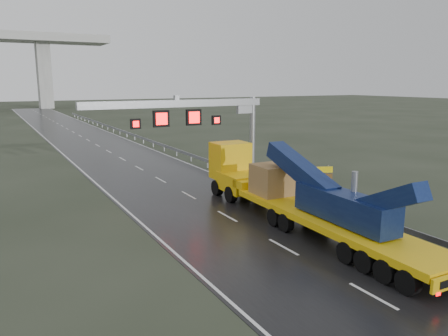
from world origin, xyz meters
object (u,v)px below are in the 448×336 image
heavy_haul_truck (284,190)px  striped_barrier (280,183)px  sign_gantry (202,118)px  exit_sign_pair (322,177)px

heavy_haul_truck → striped_barrier: 7.32m
sign_gantry → exit_sign_pair: bearing=-54.9°
sign_gantry → heavy_haul_truck: sign_gantry is taller
heavy_haul_truck → exit_sign_pair: 5.17m
heavy_haul_truck → sign_gantry: bearing=96.5°
exit_sign_pair → striped_barrier: 4.26m
heavy_haul_truck → exit_sign_pair: heavy_haul_truck is taller
sign_gantry → exit_sign_pair: 10.49m
exit_sign_pair → heavy_haul_truck: bearing=-132.7°
exit_sign_pair → sign_gantry: bearing=149.6°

